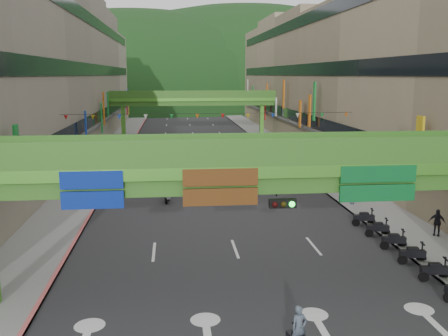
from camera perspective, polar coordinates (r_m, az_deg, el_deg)
name	(u,v)px	position (r m, az deg, el deg)	size (l,w,h in m)	color
road_slab	(199,149)	(65.12, -2.91, 2.15)	(18.00, 140.00, 0.02)	#28282B
sidewalk_left	(113,150)	(65.47, -12.58, 2.01)	(4.00, 140.00, 0.15)	gray
sidewalk_right	(282,148)	(66.59, 6.59, 2.34)	(4.00, 140.00, 0.15)	gray
curb_left	(128,150)	(65.27, -10.92, 2.06)	(0.20, 140.00, 0.18)	#CC5959
curb_right	(267,148)	(66.20, 4.98, 2.33)	(0.20, 140.00, 0.18)	gray
building_row_left	(44,76)	(66.18, -19.84, 9.89)	(12.80, 95.00, 19.00)	#9E937F
building_row_right	(343,76)	(68.07, 13.40, 10.23)	(12.80, 95.00, 19.00)	gray
overpass_near	(278,183)	(20.64, 6.21, -1.72)	(28.00, 12.27, 7.10)	#4C9E2D
overpass_far	(193,102)	(79.50, -3.53, 7.58)	(28.00, 2.20, 7.10)	#4C9E2D
hill_left	(138,103)	(174.97, -9.81, 7.33)	(168.00, 140.00, 112.00)	#1C4419
hill_right	(245,100)	(196.61, 2.39, 7.82)	(208.00, 176.00, 128.00)	#1C4419
bunting_string	(210,116)	(44.60, -1.60, 5.94)	(26.00, 0.36, 0.47)	black
scooter_rider_near	(299,335)	(18.12, 8.57, -18.31)	(0.74, 1.58, 1.89)	black
scooter_rider_mid	(240,157)	(52.87, 1.89, 1.21)	(0.84, 1.59, 1.87)	black
scooter_rider_left	(167,189)	(38.14, -6.52, -2.39)	(1.08, 1.59, 2.09)	gray
scooter_rider_far	(167,183)	(40.24, -6.51, -1.66)	(0.92, 1.60, 2.12)	maroon
parked_scooter_row	(403,247)	(28.67, 19.76, -8.48)	(1.60, 11.60, 1.08)	black
car_silver	(153,160)	(53.15, -8.08, 0.88)	(1.48, 4.25, 1.40)	#A8A8AF
car_yellow	(214,139)	(70.16, -1.15, 3.32)	(1.60, 3.99, 1.36)	#EDAB09
pedestrian_dark	(437,225)	(32.43, 23.14, -5.99)	(0.94, 0.39, 1.60)	black
pedestrian_blue	(352,196)	(38.12, 14.46, -3.11)	(0.72, 0.46, 1.54)	#2D324F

